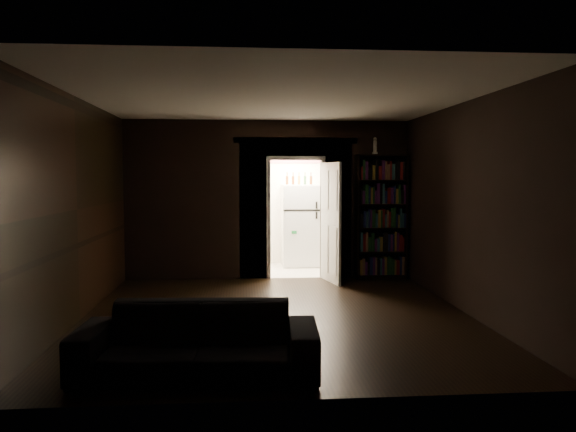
{
  "coord_description": "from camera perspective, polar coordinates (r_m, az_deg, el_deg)",
  "views": [
    {
      "loc": [
        -0.45,
        -7.16,
        1.81
      ],
      "look_at": [
        0.21,
        0.9,
        1.24
      ],
      "focal_mm": 35.0,
      "sensor_mm": 36.0,
      "label": 1
    }
  ],
  "objects": [
    {
      "name": "ground",
      "position": [
        7.4,
        -1.07,
        -10.13
      ],
      "size": [
        5.5,
        5.5,
        0.0
      ],
      "primitive_type": "plane",
      "color": "black",
      "rests_on": "ground"
    },
    {
      "name": "room_walls",
      "position": [
        8.24,
        -1.62,
        3.14
      ],
      "size": [
        5.02,
        5.61,
        2.84
      ],
      "color": "black",
      "rests_on": "ground"
    },
    {
      "name": "kitchen_alcove",
      "position": [
        11.08,
        0.25,
        0.92
      ],
      "size": [
        2.2,
        1.8,
        2.6
      ],
      "color": "beige",
      "rests_on": "ground"
    },
    {
      "name": "sofa",
      "position": [
        5.26,
        -9.16,
        -11.34
      ],
      "size": [
        2.23,
        1.07,
        0.84
      ],
      "primitive_type": "imported",
      "rotation": [
        0.0,
        0.0,
        -0.06
      ],
      "color": "black",
      "rests_on": "ground"
    },
    {
      "name": "bookshelf",
      "position": [
        10.07,
        9.41,
        -0.07
      ],
      "size": [
        0.95,
        0.56,
        2.2
      ],
      "primitive_type": "cube",
      "rotation": [
        0.0,
        0.0,
        0.29
      ],
      "color": "black",
      "rests_on": "ground"
    },
    {
      "name": "refrigerator",
      "position": [
        11.37,
        1.26,
        -0.95
      ],
      "size": [
        0.82,
        0.77,
        1.65
      ],
      "primitive_type": "cube",
      "rotation": [
        0.0,
        0.0,
        0.14
      ],
      "color": "white",
      "rests_on": "ground"
    },
    {
      "name": "door",
      "position": [
        9.62,
        4.36,
        -0.66
      ],
      "size": [
        0.23,
        0.84,
        2.05
      ],
      "primitive_type": "cube",
      "rotation": [
        0.0,
        0.0,
        1.78
      ],
      "color": "silver",
      "rests_on": "ground"
    },
    {
      "name": "figurine",
      "position": [
        10.02,
        8.83,
        7.05
      ],
      "size": [
        0.12,
        0.12,
        0.3
      ],
      "primitive_type": "cube",
      "rotation": [
        0.0,
        0.0,
        0.29
      ],
      "color": "silver",
      "rests_on": "bookshelf"
    },
    {
      "name": "bottles",
      "position": [
        11.25,
        1.13,
        3.84
      ],
      "size": [
        0.61,
        0.24,
        0.25
      ],
      "primitive_type": "cube",
      "rotation": [
        0.0,
        0.0,
        -0.28
      ],
      "color": "black",
      "rests_on": "refrigerator"
    }
  ]
}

